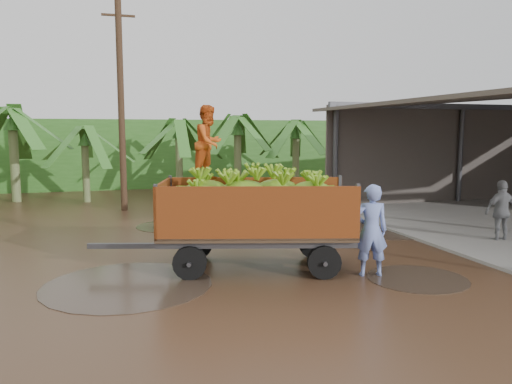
# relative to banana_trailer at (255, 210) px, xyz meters

# --- Properties ---
(ground) EXTENTS (100.00, 100.00, 0.00)m
(ground) POSITION_rel_banana_trailer_xyz_m (0.03, 1.49, -1.28)
(ground) COLOR black
(ground) RESTS_ON ground
(hedge_north) EXTENTS (22.00, 3.00, 3.60)m
(hedge_north) POSITION_rel_banana_trailer_xyz_m (-1.97, 17.49, 0.52)
(hedge_north) COLOR #2D661E
(hedge_north) RESTS_ON ground
(banana_trailer) EXTENTS (5.83, 3.02, 3.58)m
(banana_trailer) POSITION_rel_banana_trailer_xyz_m (0.00, 0.00, 0.00)
(banana_trailer) COLOR #994215
(banana_trailer) RESTS_ON ground
(man_blue) EXTENTS (0.80, 0.63, 1.93)m
(man_blue) POSITION_rel_banana_trailer_xyz_m (2.13, -1.29, -0.32)
(man_blue) COLOR #7185CE
(man_blue) RESTS_ON ground
(man_grey) EXTENTS (1.03, 0.49, 1.70)m
(man_grey) POSITION_rel_banana_trailer_xyz_m (7.10, 0.51, -0.43)
(man_grey) COLOR gray
(man_grey) RESTS_ON ground
(utility_pole) EXTENTS (1.20, 0.24, 7.78)m
(utility_pole) POSITION_rel_banana_trailer_xyz_m (-2.52, 9.13, 2.67)
(utility_pole) COLOR #47301E
(utility_pole) RESTS_ON ground
(banana_plants) EXTENTS (20.50, 20.17, 4.15)m
(banana_plants) POSITION_rel_banana_trailer_xyz_m (-5.70, 8.10, 0.57)
(banana_plants) COLOR #2D661E
(banana_plants) RESTS_ON ground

